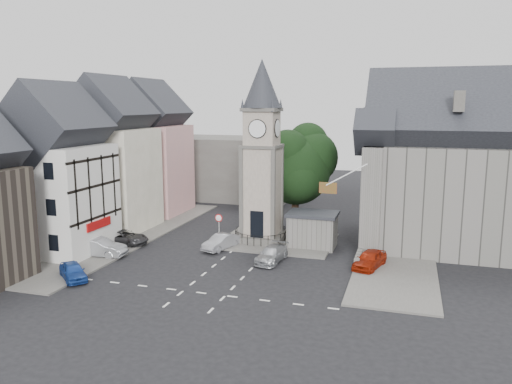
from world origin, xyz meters
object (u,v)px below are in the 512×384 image
(car_west_blue, at_px, (73,271))
(pedestrian, at_px, (368,235))
(clock_tower, at_px, (262,153))
(stone_shelter, at_px, (313,230))
(car_east_red, at_px, (370,259))

(car_west_blue, relative_size, pedestrian, 1.87)
(clock_tower, relative_size, pedestrian, 8.42)
(car_west_blue, xyz_separation_m, pedestrian, (19.46, 15.16, 0.35))
(clock_tower, xyz_separation_m, pedestrian, (9.47, 1.36, -7.16))
(stone_shelter, height_order, car_east_red, stone_shelter)
(clock_tower, xyz_separation_m, car_east_red, (10.09, -4.99, -7.43))
(stone_shelter, bearing_deg, clock_tower, 174.16)
(stone_shelter, bearing_deg, car_west_blue, -138.02)
(clock_tower, relative_size, stone_shelter, 3.78)
(car_west_blue, bearing_deg, car_east_red, -25.28)
(clock_tower, relative_size, car_west_blue, 4.51)
(stone_shelter, distance_m, car_east_red, 7.00)
(stone_shelter, xyz_separation_m, pedestrian, (4.67, 1.85, -0.58))
(car_west_blue, xyz_separation_m, car_east_red, (20.08, 8.81, 0.08))
(pedestrian, bearing_deg, stone_shelter, -19.04)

